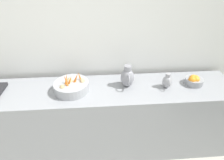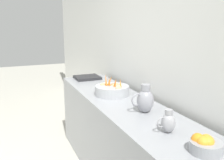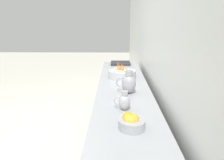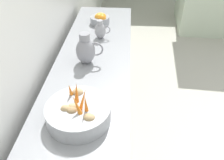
# 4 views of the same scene
# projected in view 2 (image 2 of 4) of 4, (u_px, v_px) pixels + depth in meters

# --- Properties ---
(tile_wall_left) EXTENTS (0.10, 9.60, 3.00)m
(tile_wall_left) POSITION_uv_depth(u_px,v_px,m) (204.00, 48.00, 2.02)
(tile_wall_left) COLOR white
(tile_wall_left) RESTS_ON ground_plane
(prep_counter) EXTENTS (0.61, 2.93, 0.92)m
(prep_counter) POSITION_uv_depth(u_px,v_px,m) (128.00, 149.00, 2.54)
(prep_counter) COLOR gray
(prep_counter) RESTS_ON ground_plane
(vegetable_colander) EXTENTS (0.38, 0.38, 0.23)m
(vegetable_colander) POSITION_uv_depth(u_px,v_px,m) (112.00, 90.00, 2.77)
(vegetable_colander) COLOR #9EA0A5
(vegetable_colander) RESTS_ON prep_counter
(orange_bowl) EXTENTS (0.20, 0.20, 0.11)m
(orange_bowl) POSITION_uv_depth(u_px,v_px,m) (205.00, 144.00, 1.54)
(orange_bowl) COLOR gray
(orange_bowl) RESTS_ON prep_counter
(metal_pitcher_tall) EXTENTS (0.21, 0.15, 0.25)m
(metal_pitcher_tall) POSITION_uv_depth(u_px,v_px,m) (145.00, 100.00, 2.22)
(metal_pitcher_tall) COLOR gray
(metal_pitcher_tall) RESTS_ON prep_counter
(metal_pitcher_short) EXTENTS (0.15, 0.10, 0.17)m
(metal_pitcher_short) POSITION_uv_depth(u_px,v_px,m) (168.00, 122.00, 1.82)
(metal_pitcher_short) COLOR #939399
(metal_pitcher_short) RESTS_ON prep_counter
(counter_sink_basin) EXTENTS (0.34, 0.30, 0.04)m
(counter_sink_basin) POSITION_uv_depth(u_px,v_px,m) (87.00, 77.00, 3.57)
(counter_sink_basin) COLOR #232326
(counter_sink_basin) RESTS_ON prep_counter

